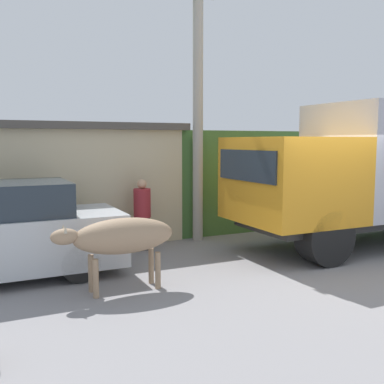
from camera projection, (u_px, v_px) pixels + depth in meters
The scene contains 6 objects.
ground_plane at pixel (324, 265), 8.68m from camera, with size 60.00×60.00×0.00m, color gray.
hillside_embankment at pixel (183, 174), 14.43m from camera, with size 32.00×6.64×2.64m.
building_backdrop at pixel (78, 181), 10.84m from camera, with size 4.76×2.70×2.79m.
brown_cow at pixel (122, 237), 7.08m from camera, with size 1.95×0.57×1.17m.
pedestrian_on_hill at pixel (142, 212), 9.79m from camera, with size 0.46×0.46×1.56m.
utility_pole at pixel (198, 99), 10.48m from camera, with size 0.90×0.24×6.49m.
Camera 1 is at (-5.95, -6.54, 2.38)m, focal length 42.00 mm.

